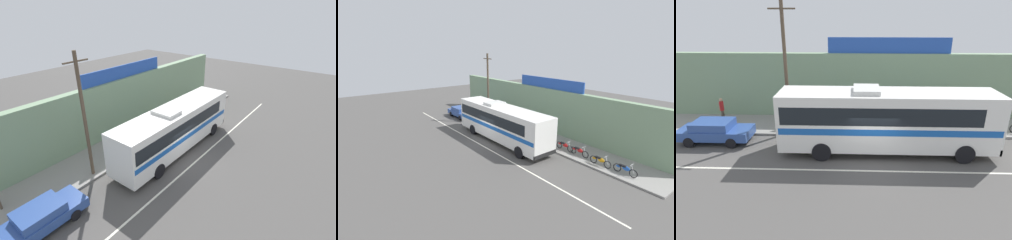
% 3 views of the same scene
% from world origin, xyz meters
% --- Properties ---
extents(ground_plane, '(70.00, 70.00, 0.00)m').
position_xyz_m(ground_plane, '(0.00, 0.00, 0.00)').
color(ground_plane, '#4F4C49').
extents(sidewalk_slab, '(30.00, 3.60, 0.14)m').
position_xyz_m(sidewalk_slab, '(0.00, 5.20, 0.07)').
color(sidewalk_slab, gray).
rests_on(sidewalk_slab, ground_plane).
extents(storefront_facade, '(30.00, 0.70, 4.80)m').
position_xyz_m(storefront_facade, '(0.00, 7.35, 2.40)').
color(storefront_facade, gray).
rests_on(storefront_facade, ground_plane).
extents(storefront_billboard, '(8.72, 0.12, 1.10)m').
position_xyz_m(storefront_billboard, '(1.41, 7.35, 5.35)').
color(storefront_billboard, '#234CAD').
rests_on(storefront_billboard, storefront_facade).
extents(road_center_stripe, '(30.00, 0.14, 0.01)m').
position_xyz_m(road_center_stripe, '(0.00, -0.80, 0.00)').
color(road_center_stripe, silver).
rests_on(road_center_stripe, ground_plane).
extents(intercity_bus, '(11.87, 2.68, 3.78)m').
position_xyz_m(intercity_bus, '(0.73, 1.42, 2.07)').
color(intercity_bus, white).
rests_on(intercity_bus, ground_plane).
extents(parked_car, '(4.38, 1.91, 1.37)m').
position_xyz_m(parked_car, '(-9.55, 2.39, 0.74)').
color(parked_car, '#2D4C93').
rests_on(parked_car, ground_plane).
extents(utility_pole, '(1.60, 0.22, 8.20)m').
position_xyz_m(utility_pole, '(-5.28, 3.94, 4.38)').
color(utility_pole, brown).
rests_on(utility_pole, sidewalk_slab).
extents(motorcycle_blue, '(1.85, 0.56, 0.94)m').
position_xyz_m(motorcycle_blue, '(7.85, 4.37, 0.57)').
color(motorcycle_blue, black).
rests_on(motorcycle_blue, sidewalk_slab).
extents(motorcycle_orange, '(1.84, 0.56, 0.94)m').
position_xyz_m(motorcycle_orange, '(10.02, 4.11, 0.57)').
color(motorcycle_orange, black).
rests_on(motorcycle_orange, sidewalk_slab).
extents(motorcycle_red, '(1.82, 0.56, 0.94)m').
position_xyz_m(motorcycle_red, '(11.92, 4.28, 0.57)').
color(motorcycle_red, black).
rests_on(motorcycle_red, sidewalk_slab).
extents(motorcycle_black, '(1.84, 0.56, 0.94)m').
position_xyz_m(motorcycle_black, '(6.32, 4.32, 0.57)').
color(motorcycle_black, black).
rests_on(motorcycle_black, sidewalk_slab).
extents(pedestrian_near_shop, '(0.30, 0.48, 1.60)m').
position_xyz_m(pedestrian_near_shop, '(-2.83, 4.49, 1.07)').
color(pedestrian_near_shop, brown).
rests_on(pedestrian_near_shop, sidewalk_slab).
extents(pedestrian_far_left, '(0.30, 0.48, 1.74)m').
position_xyz_m(pedestrian_far_left, '(4.89, 4.57, 1.16)').
color(pedestrian_far_left, navy).
rests_on(pedestrian_far_left, sidewalk_slab).
extents(pedestrian_far_right, '(0.30, 0.48, 1.75)m').
position_xyz_m(pedestrian_far_right, '(-10.45, 5.48, 1.16)').
color(pedestrian_far_right, brown).
rests_on(pedestrian_far_right, sidewalk_slab).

